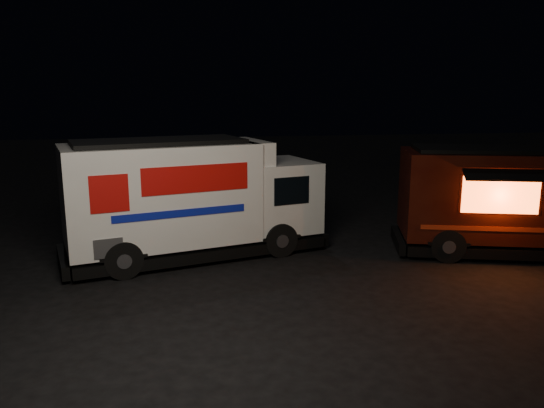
{
  "coord_description": "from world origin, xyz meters",
  "views": [
    {
      "loc": [
        -1.27,
        -10.84,
        4.26
      ],
      "look_at": [
        0.92,
        2.0,
        1.49
      ],
      "focal_mm": 35.0,
      "sensor_mm": 36.0,
      "label": 1
    }
  ],
  "objects": [
    {
      "name": "white_truck",
      "position": [
        -0.96,
        2.82,
        1.55
      ],
      "size": [
        7.21,
        4.02,
        3.1
      ],
      "primitive_type": null,
      "rotation": [
        0.0,
        0.0,
        0.26
      ],
      "color": "white",
      "rests_on": "ground"
    },
    {
      "name": "red_truck",
      "position": [
        7.36,
        1.59,
        1.42
      ],
      "size": [
        6.49,
        3.86,
        2.84
      ],
      "primitive_type": null,
      "rotation": [
        0.0,
        0.0,
        -0.28
      ],
      "color": "#38120A",
      "rests_on": "ground"
    },
    {
      "name": "ground",
      "position": [
        0.0,
        0.0,
        0.0
      ],
      "size": [
        80.0,
        80.0,
        0.0
      ],
      "primitive_type": "plane",
      "color": "black",
      "rests_on": "ground"
    }
  ]
}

